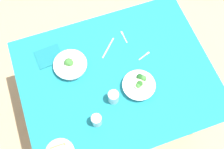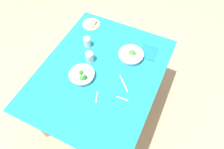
{
  "view_description": "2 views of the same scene",
  "coord_description": "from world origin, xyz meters",
  "px_view_note": "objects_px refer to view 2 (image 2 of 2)",
  "views": [
    {
      "loc": [
        0.3,
        0.75,
        2.59
      ],
      "look_at": [
        0.03,
        -0.03,
        0.75
      ],
      "focal_mm": 46.14,
      "sensor_mm": 36.0,
      "label": 1
    },
    {
      "loc": [
        -0.91,
        -0.55,
        2.26
      ],
      "look_at": [
        0.02,
        -0.11,
        0.75
      ],
      "focal_mm": 32.71,
      "sensor_mm": 36.0,
      "label": 2
    }
  ],
  "objects_px": {
    "bread_side_plate": "(91,24)",
    "broccoli_bowl_far": "(82,75)",
    "broccoli_bowl_near": "(131,55)",
    "fork_by_near_bowl": "(123,99)",
    "water_glass_center": "(90,57)",
    "fork_by_far_bowl": "(96,98)",
    "napkin_folded_upper": "(148,52)",
    "water_glass_side": "(87,42)",
    "table_knife_left": "(124,83)"
  },
  "relations": [
    {
      "from": "bread_side_plate",
      "to": "broccoli_bowl_far",
      "type": "bearing_deg",
      "value": -158.16
    },
    {
      "from": "broccoli_bowl_near",
      "to": "fork_by_near_bowl",
      "type": "bearing_deg",
      "value": -166.06
    },
    {
      "from": "bread_side_plate",
      "to": "water_glass_center",
      "type": "relative_size",
      "value": 1.87
    },
    {
      "from": "broccoli_bowl_near",
      "to": "water_glass_center",
      "type": "height_order",
      "value": "water_glass_center"
    },
    {
      "from": "fork_by_far_bowl",
      "to": "napkin_folded_upper",
      "type": "bearing_deg",
      "value": 141.01
    },
    {
      "from": "broccoli_bowl_far",
      "to": "water_glass_side",
      "type": "bearing_deg",
      "value": 22.06
    },
    {
      "from": "bread_side_plate",
      "to": "water_glass_center",
      "type": "xyz_separation_m",
      "value": [
        -0.43,
        -0.22,
        0.04
      ]
    },
    {
      "from": "broccoli_bowl_far",
      "to": "fork_by_near_bowl",
      "type": "bearing_deg",
      "value": -96.23
    },
    {
      "from": "bread_side_plate",
      "to": "table_knife_left",
      "type": "bearing_deg",
      "value": -131.01
    },
    {
      "from": "water_glass_side",
      "to": "napkin_folded_upper",
      "type": "bearing_deg",
      "value": -73.13
    },
    {
      "from": "water_glass_center",
      "to": "napkin_folded_upper",
      "type": "xyz_separation_m",
      "value": [
        0.33,
        -0.47,
        -0.05
      ]
    },
    {
      "from": "napkin_folded_upper",
      "to": "table_knife_left",
      "type": "bearing_deg",
      "value": 169.76
    },
    {
      "from": "water_glass_center",
      "to": "fork_by_far_bowl",
      "type": "height_order",
      "value": "water_glass_center"
    },
    {
      "from": "broccoli_bowl_far",
      "to": "water_glass_center",
      "type": "relative_size",
      "value": 2.26
    },
    {
      "from": "bread_side_plate",
      "to": "water_glass_center",
      "type": "bearing_deg",
      "value": -152.83
    },
    {
      "from": "broccoli_bowl_far",
      "to": "broccoli_bowl_near",
      "type": "relative_size",
      "value": 0.96
    },
    {
      "from": "broccoli_bowl_far",
      "to": "table_knife_left",
      "type": "relative_size",
      "value": 1.23
    },
    {
      "from": "broccoli_bowl_far",
      "to": "napkin_folded_upper",
      "type": "distance_m",
      "value": 0.68
    },
    {
      "from": "broccoli_bowl_near",
      "to": "broccoli_bowl_far",
      "type": "bearing_deg",
      "value": 142.76
    },
    {
      "from": "water_glass_side",
      "to": "fork_by_near_bowl",
      "type": "relative_size",
      "value": 0.93
    },
    {
      "from": "fork_by_near_bowl",
      "to": "broccoli_bowl_near",
      "type": "bearing_deg",
      "value": 101.09
    },
    {
      "from": "fork_by_near_bowl",
      "to": "table_knife_left",
      "type": "distance_m",
      "value": 0.15
    },
    {
      "from": "broccoli_bowl_far",
      "to": "water_glass_center",
      "type": "distance_m",
      "value": 0.2
    },
    {
      "from": "bread_side_plate",
      "to": "table_knife_left",
      "type": "height_order",
      "value": "bread_side_plate"
    },
    {
      "from": "broccoli_bowl_far",
      "to": "table_knife_left",
      "type": "distance_m",
      "value": 0.37
    },
    {
      "from": "water_glass_side",
      "to": "fork_by_far_bowl",
      "type": "distance_m",
      "value": 0.6
    },
    {
      "from": "water_glass_center",
      "to": "water_glass_side",
      "type": "distance_m",
      "value": 0.19
    },
    {
      "from": "broccoli_bowl_near",
      "to": "water_glass_center",
      "type": "relative_size",
      "value": 2.36
    },
    {
      "from": "water_glass_side",
      "to": "napkin_folded_upper",
      "type": "distance_m",
      "value": 0.61
    },
    {
      "from": "water_glass_center",
      "to": "napkin_folded_upper",
      "type": "distance_m",
      "value": 0.57
    },
    {
      "from": "fork_by_near_bowl",
      "to": "napkin_folded_upper",
      "type": "height_order",
      "value": "napkin_folded_upper"
    },
    {
      "from": "broccoli_bowl_near",
      "to": "bread_side_plate",
      "type": "bearing_deg",
      "value": 67.4
    },
    {
      "from": "fork_by_far_bowl",
      "to": "napkin_folded_upper",
      "type": "height_order",
      "value": "napkin_folded_upper"
    },
    {
      "from": "broccoli_bowl_near",
      "to": "bread_side_plate",
      "type": "relative_size",
      "value": 1.27
    },
    {
      "from": "water_glass_center",
      "to": "fork_by_far_bowl",
      "type": "xyz_separation_m",
      "value": [
        -0.33,
        -0.24,
        -0.05
      ]
    },
    {
      "from": "water_glass_center",
      "to": "fork_by_far_bowl",
      "type": "relative_size",
      "value": 1.03
    },
    {
      "from": "water_glass_center",
      "to": "table_knife_left",
      "type": "xyz_separation_m",
      "value": [
        -0.1,
        -0.39,
        -0.05
      ]
    },
    {
      "from": "napkin_folded_upper",
      "to": "broccoli_bowl_far",
      "type": "bearing_deg",
      "value": 140.26
    },
    {
      "from": "water_glass_center",
      "to": "table_knife_left",
      "type": "distance_m",
      "value": 0.4
    },
    {
      "from": "broccoli_bowl_far",
      "to": "water_glass_side",
      "type": "height_order",
      "value": "water_glass_side"
    },
    {
      "from": "bread_side_plate",
      "to": "water_glass_center",
      "type": "height_order",
      "value": "water_glass_center"
    },
    {
      "from": "broccoli_bowl_near",
      "to": "water_glass_side",
      "type": "bearing_deg",
      "value": 96.3
    },
    {
      "from": "napkin_folded_upper",
      "to": "water_glass_center",
      "type": "bearing_deg",
      "value": 125.27
    },
    {
      "from": "fork_by_near_bowl",
      "to": "table_knife_left",
      "type": "bearing_deg",
      "value": 107.76
    },
    {
      "from": "broccoli_bowl_near",
      "to": "water_glass_side",
      "type": "relative_size",
      "value": 2.36
    },
    {
      "from": "broccoli_bowl_near",
      "to": "fork_by_near_bowl",
      "type": "xyz_separation_m",
      "value": [
        -0.44,
        -0.11,
        -0.03
      ]
    },
    {
      "from": "broccoli_bowl_near",
      "to": "bread_side_plate",
      "type": "height_order",
      "value": "broccoli_bowl_near"
    },
    {
      "from": "table_knife_left",
      "to": "napkin_folded_upper",
      "type": "bearing_deg",
      "value": -55.37
    },
    {
      "from": "broccoli_bowl_near",
      "to": "napkin_folded_upper",
      "type": "distance_m",
      "value": 0.19
    },
    {
      "from": "water_glass_center",
      "to": "fork_by_far_bowl",
      "type": "bearing_deg",
      "value": -143.62
    }
  ]
}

